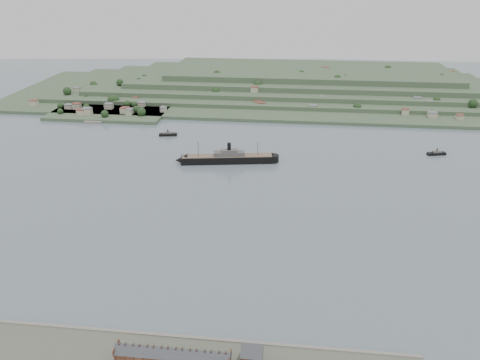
# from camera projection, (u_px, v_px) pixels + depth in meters

# --- Properties ---
(ground) EXTENTS (1400.00, 1400.00, 0.00)m
(ground) POSITION_uv_depth(u_px,v_px,m) (237.00, 208.00, 375.78)
(ground) COLOR slate
(ground) RESTS_ON ground
(terrace_row) EXTENTS (55.60, 9.80, 11.07)m
(terrace_row) POSITION_uv_depth(u_px,v_px,m) (173.00, 358.00, 221.92)
(terrace_row) COLOR #4B271A
(terrace_row) RESTS_ON ground
(gabled_building) EXTENTS (10.40, 10.18, 14.09)m
(gabled_building) POSITION_uv_depth(u_px,v_px,m) (252.00, 356.00, 221.07)
(gabled_building) COLOR #4B271A
(gabled_building) RESTS_ON ground
(far_peninsula) EXTENTS (760.00, 309.00, 30.00)m
(far_peninsula) POSITION_uv_depth(u_px,v_px,m) (285.00, 85.00, 723.78)
(far_peninsula) COLOR #31472F
(far_peninsula) RESTS_ON ground
(steamship) EXTENTS (102.32, 27.80, 24.65)m
(steamship) POSITION_uv_depth(u_px,v_px,m) (225.00, 158.00, 461.72)
(steamship) COLOR black
(steamship) RESTS_ON ground
(ferry_west) EXTENTS (21.10, 9.31, 7.65)m
(ferry_west) POSITION_uv_depth(u_px,v_px,m) (168.00, 134.00, 537.60)
(ferry_west) COLOR black
(ferry_west) RESTS_ON ground
(ferry_east) EXTENTS (19.90, 9.87, 7.19)m
(ferry_east) POSITION_uv_depth(u_px,v_px,m) (436.00, 153.00, 482.28)
(ferry_east) COLOR black
(ferry_east) RESTS_ON ground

